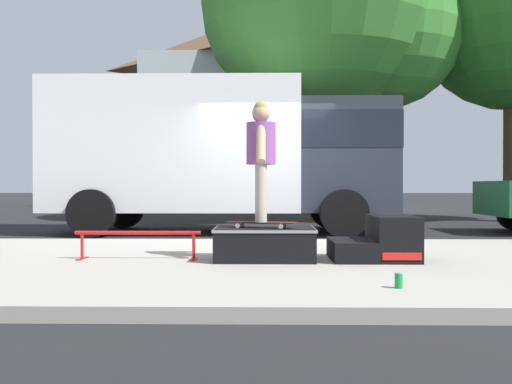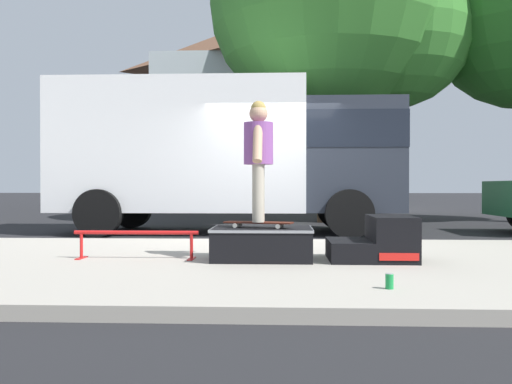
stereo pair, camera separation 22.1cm
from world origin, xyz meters
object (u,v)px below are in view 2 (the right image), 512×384
object	(u,v)px
skate_box	(262,242)
grind_rail	(136,238)
skater_kid	(258,151)
soda_can	(389,281)
skateboard	(258,223)
box_truck	(230,150)
kicker_ramp	(378,242)
street_tree_main	(342,8)

from	to	relation	value
skate_box	grind_rail	size ratio (longest dim) A/B	0.79
skater_kid	soda_can	xyz separation A→B (m)	(1.14, -1.76, -1.17)
skate_box	skater_kid	distance (m)	1.04
skate_box	grind_rail	bearing A→B (deg)	-179.21
soda_can	skateboard	bearing A→B (deg)	122.89
soda_can	box_truck	distance (m)	7.39
kicker_ramp	soda_can	distance (m)	1.81
skate_box	street_tree_main	bearing A→B (deg)	78.07
grind_rail	soda_can	bearing A→B (deg)	-34.84
skater_kid	box_truck	xyz separation A→B (m)	(-0.82, 5.20, 0.34)
grind_rail	skater_kid	size ratio (longest dim) A/B	1.05
skateboard	kicker_ramp	bearing A→B (deg)	1.26
kicker_ramp	grind_rail	distance (m)	2.76
skateboard	street_tree_main	bearing A→B (deg)	77.85
skate_box	soda_can	world-z (taller)	skate_box
skateboard	skater_kid	world-z (taller)	skater_kid
grind_rail	street_tree_main	distance (m)	10.54
skateboard	street_tree_main	world-z (taller)	street_tree_main
grind_rail	skater_kid	xyz separation A→B (m)	(1.41, -0.01, 0.99)
kicker_ramp	street_tree_main	bearing A→B (deg)	86.74
skater_kid	skateboard	bearing A→B (deg)	0.00
kicker_ramp	skateboard	size ratio (longest dim) A/B	1.17
skateboard	soda_can	world-z (taller)	skateboard
skater_kid	street_tree_main	bearing A→B (deg)	77.85
kicker_ramp	grind_rail	size ratio (longest dim) A/B	0.66
grind_rail	skater_kid	bearing A→B (deg)	-0.41
kicker_ramp	box_truck	bearing A→B (deg)	112.79
skate_box	street_tree_main	world-z (taller)	street_tree_main
skateboard	soda_can	distance (m)	2.13
soda_can	box_truck	size ratio (longest dim) A/B	0.02
grind_rail	kicker_ramp	bearing A→B (deg)	0.41
kicker_ramp	soda_can	xyz separation A→B (m)	(-0.21, -1.79, -0.14)
kicker_ramp	grind_rail	world-z (taller)	kicker_ramp
grind_rail	street_tree_main	size ratio (longest dim) A/B	0.16
skater_kid	street_tree_main	world-z (taller)	street_tree_main
skater_kid	kicker_ramp	bearing A→B (deg)	1.26
kicker_ramp	skater_kid	distance (m)	1.70
skate_box	skateboard	xyz separation A→B (m)	(-0.04, -0.03, 0.22)
soda_can	grind_rail	bearing A→B (deg)	145.16
skate_box	skater_kid	bearing A→B (deg)	-144.27
skater_kid	box_truck	bearing A→B (deg)	98.94
grind_rail	skateboard	distance (m)	1.42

